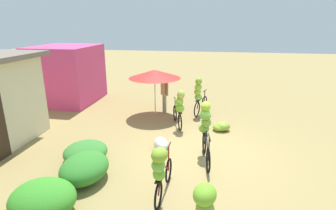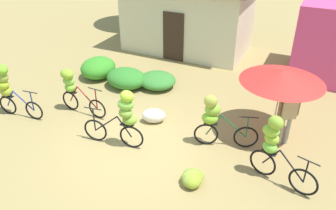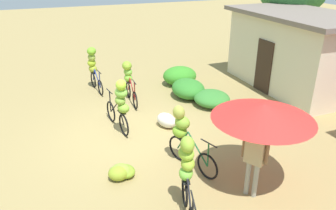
% 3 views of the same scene
% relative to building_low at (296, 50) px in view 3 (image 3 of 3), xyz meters
% --- Properties ---
extents(ground_plane, '(60.00, 60.00, 0.00)m').
position_rel_building_low_xyz_m(ground_plane, '(1.50, -7.30, -1.50)').
color(ground_plane, '#96814D').
extents(building_low, '(5.66, 3.37, 2.95)m').
position_rel_building_low_xyz_m(building_low, '(0.00, 0.00, 0.00)').
color(building_low, beige).
rests_on(building_low, ground).
extents(hedge_bush_front_left, '(1.25, 1.39, 0.75)m').
position_rel_building_low_xyz_m(hedge_bush_front_left, '(-1.85, -4.14, -1.12)').
color(hedge_bush_front_left, '#378B25').
rests_on(hedge_bush_front_left, ground).
extents(hedge_bush_front_right, '(1.46, 1.18, 0.68)m').
position_rel_building_low_xyz_m(hedge_bush_front_right, '(-0.47, -4.39, -1.16)').
color(hedge_bush_front_right, '#317C29').
rests_on(hedge_bush_front_right, ground).
extents(hedge_bush_mid, '(1.33, 1.26, 0.52)m').
position_rel_building_low_xyz_m(hedge_bush_mid, '(0.51, -3.92, -1.24)').
color(hedge_bush_mid, '#367C30').
rests_on(hedge_bush_mid, ground).
extents(market_umbrella, '(2.21, 2.21, 2.01)m').
position_rel_building_low_xyz_m(market_umbrella, '(4.78, -5.09, 0.33)').
color(market_umbrella, beige).
rests_on(market_umbrella, ground).
extents(bicycle_leftmost, '(1.57, 0.43, 1.67)m').
position_rel_building_low_xyz_m(bicycle_leftmost, '(-2.66, -7.50, -0.50)').
color(bicycle_leftmost, black).
rests_on(bicycle_leftmost, ground).
extents(bicycle_near_pile, '(1.69, 0.40, 1.43)m').
position_rel_building_low_xyz_m(bicycle_near_pile, '(-1.04, -6.50, -0.63)').
color(bicycle_near_pile, black).
rests_on(bicycle_near_pile, ground).
extents(bicycle_center_loaded, '(1.72, 0.47, 1.71)m').
position_rel_building_low_xyz_m(bicycle_center_loaded, '(1.31, -7.38, -0.51)').
color(bicycle_center_loaded, black).
rests_on(bicycle_center_loaded, ground).
extents(bicycle_by_shop, '(1.64, 0.64, 1.55)m').
position_rel_building_low_xyz_m(bicycle_by_shop, '(3.44, -6.31, -0.61)').
color(bicycle_by_shop, black).
rests_on(bicycle_by_shop, ground).
extents(bicycle_rightmost, '(1.62, 0.59, 1.70)m').
position_rel_building_low_xyz_m(bicycle_rightmost, '(5.08, -6.96, -0.55)').
color(bicycle_rightmost, black).
rests_on(bicycle_rightmost, ground).
extents(banana_pile_on_ground, '(0.65, 0.74, 0.34)m').
position_rel_building_low_xyz_m(banana_pile_on_ground, '(3.48, -7.94, -1.34)').
color(banana_pile_on_ground, olive).
rests_on(banana_pile_on_ground, ground).
extents(produce_sack, '(0.82, 0.68, 0.44)m').
position_rel_building_low_xyz_m(produce_sack, '(1.46, -6.00, -1.28)').
color(produce_sack, silver).
rests_on(produce_sack, ground).
extents(person_vendor, '(0.50, 0.38, 1.73)m').
position_rel_building_low_xyz_m(person_vendor, '(5.12, -5.44, -0.43)').
color(person_vendor, gray).
rests_on(person_vendor, ground).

